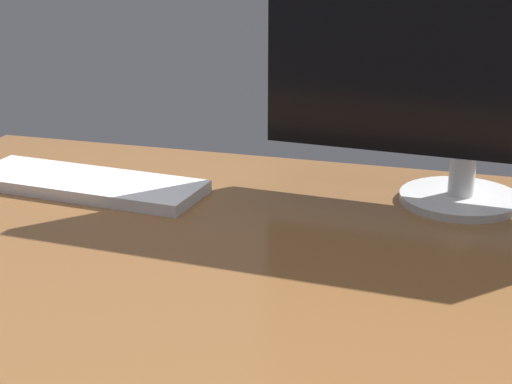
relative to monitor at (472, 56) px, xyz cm
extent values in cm
cube|color=brown|center=(-19.11, -26.56, -23.63)|extent=(140.00, 84.00, 2.00)
cylinder|color=silver|center=(0.00, 0.00, -21.99)|extent=(18.55, 18.55, 1.28)
cylinder|color=silver|center=(0.00, 0.00, -18.35)|extent=(3.98, 3.98, 6.00)
cube|color=black|center=(0.00, 0.00, 2.44)|extent=(62.23, 6.48, 35.58)
cube|color=white|center=(-58.19, -10.46, -21.67)|extent=(39.50, 16.28, 1.93)
camera|label=1|loc=(3.28, -124.83, 21.30)|focal=58.47mm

